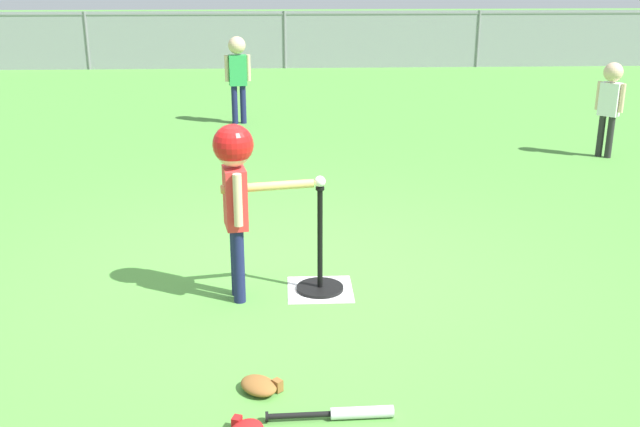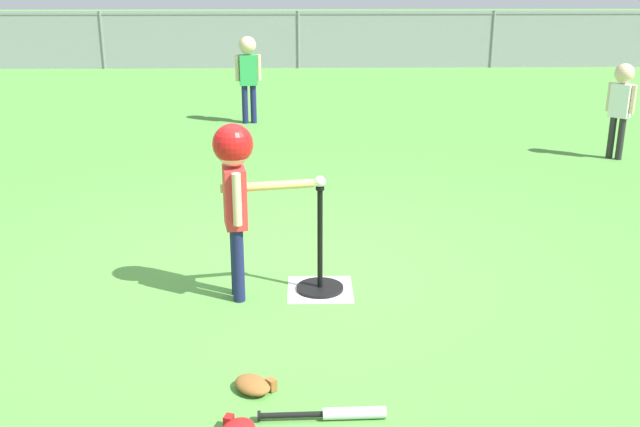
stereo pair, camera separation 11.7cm
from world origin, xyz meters
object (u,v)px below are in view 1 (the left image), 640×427
at_px(baseball_on_tee, 320,181).
at_px(batter_child, 236,177).
at_px(batting_tee, 320,274).
at_px(spare_bat_silver, 349,413).
at_px(fielder_near_right, 610,97).
at_px(fielder_deep_right, 238,68).
at_px(glove_near_bats, 260,386).

xyz_separation_m(baseball_on_tee, batter_child, (-0.54, -0.10, 0.07)).
distance_m(batting_tee, spare_bat_silver, 1.51).
distance_m(baseball_on_tee, fielder_near_right, 4.85).
distance_m(batter_child, spare_bat_silver, 1.73).
bearing_deg(fielder_near_right, baseball_on_tee, -134.46).
bearing_deg(baseball_on_tee, batter_child, -169.50).
bearing_deg(batting_tee, spare_bat_silver, -87.39).
xyz_separation_m(baseball_on_tee, fielder_deep_right, (-0.85, 5.49, -0.02)).
distance_m(baseball_on_tee, spare_bat_silver, 1.68).
bearing_deg(spare_bat_silver, baseball_on_tee, 92.61).
relative_size(batter_child, glove_near_bats, 4.34).
relative_size(fielder_near_right, spare_bat_silver, 1.69).
xyz_separation_m(batting_tee, fielder_near_right, (3.40, 3.46, 0.56)).
relative_size(fielder_near_right, fielder_deep_right, 0.91).
xyz_separation_m(baseball_on_tee, spare_bat_silver, (0.07, -1.51, -0.74)).
xyz_separation_m(batter_child, fielder_near_right, (3.93, 3.56, -0.15)).
height_order(batter_child, fielder_near_right, batter_child).
distance_m(batter_child, fielder_near_right, 5.31).
distance_m(fielder_near_right, glove_near_bats, 6.07).
xyz_separation_m(baseball_on_tee, fielder_near_right, (3.40, 3.46, -0.08)).
distance_m(baseball_on_tee, glove_near_bats, 1.49).
bearing_deg(batting_tee, batter_child, -169.50).
bearing_deg(batter_child, fielder_near_right, 42.15).
bearing_deg(spare_bat_silver, fielder_near_right, 56.19).
relative_size(baseball_on_tee, fielder_near_right, 0.07).
bearing_deg(fielder_deep_right, glove_near_bats, -85.97).
distance_m(baseball_on_tee, batter_child, 0.55).
xyz_separation_m(batting_tee, batter_child, (-0.54, -0.10, 0.72)).
bearing_deg(fielder_near_right, fielder_deep_right, 154.49).
relative_size(baseball_on_tee, batter_child, 0.06).
distance_m(fielder_near_right, fielder_deep_right, 4.70).
distance_m(spare_bat_silver, glove_near_bats, 0.51).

